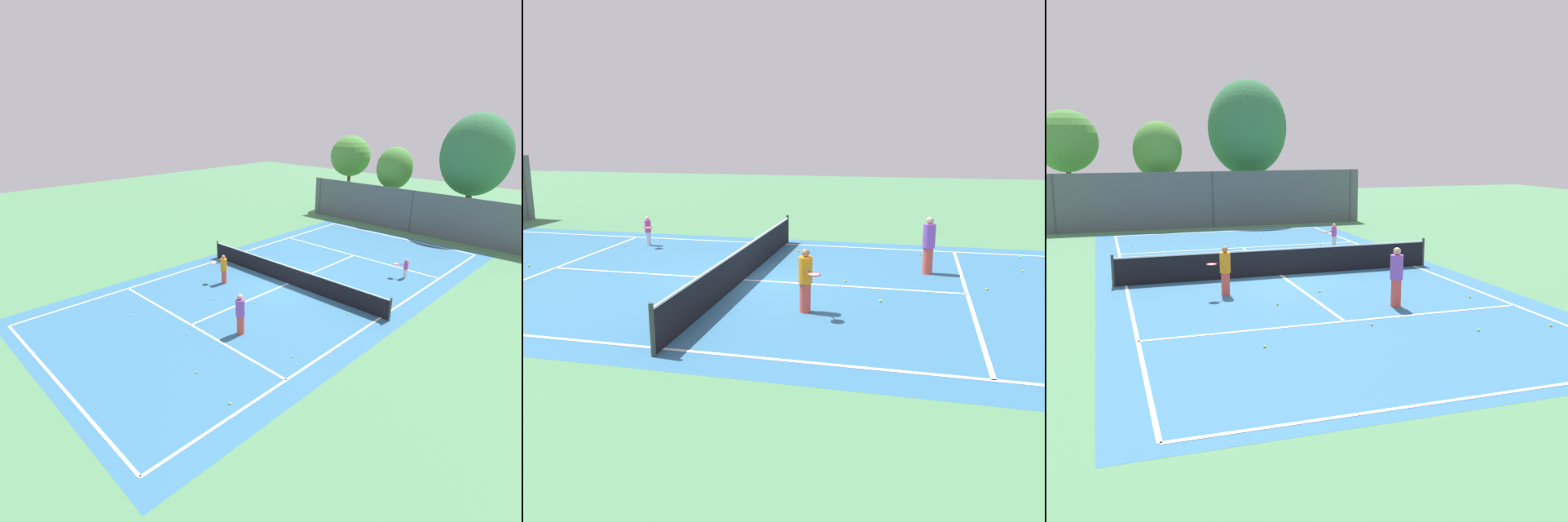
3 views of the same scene
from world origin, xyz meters
TOP-DOWN VIEW (x-y plane):
  - ground_plane at (0.00, 0.00)m, footprint 80.00×80.00m
  - court_surface at (0.00, 0.00)m, footprint 13.00×25.00m
  - tennis_net at (0.00, 0.00)m, footprint 11.90×0.10m
  - perimeter_fence at (0.00, 14.00)m, footprint 18.00×0.12m
  - tree_0 at (-7.78, 17.28)m, footprint 3.57×3.57m
  - tree_1 at (-2.80, 16.12)m, footprint 2.80×2.96m
  - tree_2 at (2.84, 17.20)m, footprint 4.90×4.55m
  - player_0 at (4.05, 5.13)m, footprint 0.80×0.60m
  - player_1 at (2.05, -5.36)m, footprint 0.38×0.38m
  - player_2 at (-2.52, -2.38)m, footprint 0.88×0.69m
  - tennis_ball_0 at (4.31, -0.78)m, footprint 0.07×0.07m
  - tennis_ball_1 at (3.70, 5.94)m, footprint 0.07×0.07m
  - tennis_ball_2 at (0.55, -6.97)m, footprint 0.07×0.07m
  - tennis_ball_3 at (-4.90, 8.44)m, footprint 0.07×0.07m
  - tennis_ball_4 at (-2.65, -7.85)m, footprint 0.07×0.07m
  - tennis_ball_5 at (-0.04, 7.38)m, footprint 0.07×0.07m
  - tennis_ball_6 at (1.50, 8.83)m, footprint 0.07×0.07m
  - tennis_ball_7 at (0.48, -3.00)m, footprint 0.07×0.07m
  - tennis_ball_8 at (5.04, -8.58)m, footprint 0.07×0.07m
  - tennis_ball_9 at (-1.28, -4.13)m, footprint 0.07×0.07m
  - tennis_ball_10 at (5.23, 0.22)m, footprint 0.07×0.07m
  - tennis_ball_11 at (2.97, -8.32)m, footprint 0.07×0.07m
  - tennis_ball_12 at (4.75, -5.17)m, footprint 0.07×0.07m

SIDE VIEW (x-z plane):
  - ground_plane at x=0.00m, z-range 0.00..0.00m
  - court_surface at x=0.00m, z-range 0.00..0.01m
  - tennis_ball_0 at x=4.31m, z-range 0.00..0.07m
  - tennis_ball_1 at x=3.70m, z-range 0.00..0.07m
  - tennis_ball_2 at x=0.55m, z-range 0.00..0.07m
  - tennis_ball_3 at x=-4.90m, z-range 0.00..0.07m
  - tennis_ball_4 at x=-2.65m, z-range 0.00..0.07m
  - tennis_ball_5 at x=-0.04m, z-range 0.00..0.07m
  - tennis_ball_6 at x=1.50m, z-range 0.00..0.07m
  - tennis_ball_7 at x=0.48m, z-range 0.00..0.07m
  - tennis_ball_8 at x=5.04m, z-range 0.00..0.07m
  - tennis_ball_9 at x=-1.28m, z-range 0.00..0.07m
  - tennis_ball_10 at x=5.23m, z-range 0.00..0.07m
  - tennis_ball_11 at x=2.97m, z-range 0.00..0.07m
  - tennis_ball_12 at x=4.75m, z-range 0.00..0.07m
  - tennis_net at x=0.00m, z-range -0.04..1.06m
  - player_0 at x=4.05m, z-range 0.03..1.16m
  - player_2 at x=-2.52m, z-range 0.03..1.62m
  - player_1 at x=2.05m, z-range 0.02..1.81m
  - perimeter_fence at x=0.00m, z-range 0.00..3.20m
  - tree_1 at x=-2.80m, z-range 1.28..7.33m
  - tree_0 at x=-7.78m, z-range 1.53..8.20m
  - tree_2 at x=2.84m, z-range 1.37..10.02m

